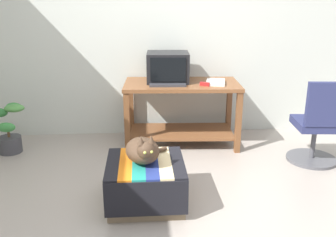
{
  "coord_description": "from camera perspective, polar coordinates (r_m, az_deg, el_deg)",
  "views": [
    {
      "loc": [
        -0.24,
        -2.5,
        1.64
      ],
      "look_at": [
        0.01,
        0.85,
        0.55
      ],
      "focal_mm": 39.52,
      "sensor_mm": 36.0,
      "label": 1
    }
  ],
  "objects": [
    {
      "name": "ground_plane",
      "position": [
        3.0,
        1.0,
        -15.15
      ],
      "size": [
        14.0,
        14.0,
        0.0
      ],
      "primitive_type": "plane",
      "color": "#9E9389"
    },
    {
      "name": "back_wall",
      "position": [
        4.57,
        -1.33,
        13.68
      ],
      "size": [
        8.0,
        0.1,
        2.6
      ],
      "primitive_type": "cube",
      "color": "silver",
      "rests_on": "ground_plane"
    },
    {
      "name": "desk",
      "position": [
        4.28,
        2.1,
        2.5
      ],
      "size": [
        1.34,
        0.75,
        0.73
      ],
      "rotation": [
        0.0,
        0.0,
        -0.06
      ],
      "color": "brown",
      "rests_on": "ground_plane"
    },
    {
      "name": "tv_monitor",
      "position": [
        4.28,
        -0.04,
        7.9
      ],
      "size": [
        0.5,
        0.46,
        0.33
      ],
      "rotation": [
        0.0,
        0.0,
        -0.06
      ],
      "color": "black",
      "rests_on": "desk"
    },
    {
      "name": "keyboard",
      "position": [
        4.07,
        -0.05,
        5.24
      ],
      "size": [
        0.41,
        0.17,
        0.02
      ],
      "primitive_type": "cube",
      "rotation": [
        0.0,
        0.0,
        -0.04
      ],
      "color": "#333338",
      "rests_on": "desk"
    },
    {
      "name": "book",
      "position": [
        4.21,
        7.35,
        5.58
      ],
      "size": [
        0.26,
        0.34,
        0.03
      ],
      "primitive_type": "cube",
      "rotation": [
        0.0,
        0.0,
        -0.22
      ],
      "color": "white",
      "rests_on": "desk"
    },
    {
      "name": "ottoman_with_blanket",
      "position": [
        3.12,
        -3.46,
        -9.83
      ],
      "size": [
        0.63,
        0.64,
        0.37
      ],
      "color": "#7A664C",
      "rests_on": "ground_plane"
    },
    {
      "name": "cat",
      "position": [
        3.0,
        -3.85,
        -4.9
      ],
      "size": [
        0.39,
        0.44,
        0.27
      ],
      "rotation": [
        0.0,
        0.0,
        0.22
      ],
      "color": "#473323",
      "rests_on": "ottoman_with_blanket"
    },
    {
      "name": "potted_plant",
      "position": [
        4.45,
        -23.26,
        -1.87
      ],
      "size": [
        0.39,
        0.36,
        0.55
      ],
      "color": "#3D3D42",
      "rests_on": "ground_plane"
    },
    {
      "name": "office_chair",
      "position": [
        4.07,
        22.07,
        -1.33
      ],
      "size": [
        0.52,
        0.52,
        0.89
      ],
      "rotation": [
        0.0,
        0.0,
        3.05
      ],
      "color": "#4C4C51",
      "rests_on": "ground_plane"
    },
    {
      "name": "stapler",
      "position": [
        4.09,
        5.72,
        5.31
      ],
      "size": [
        0.11,
        0.09,
        0.04
      ],
      "primitive_type": "cube",
      "rotation": [
        0.0,
        0.0,
        1.05
      ],
      "color": "#A31E1E",
      "rests_on": "desk"
    },
    {
      "name": "pen",
      "position": [
        4.25,
        7.36,
        5.52
      ],
      "size": [
        0.14,
        0.05,
        0.01
      ],
      "primitive_type": "cylinder",
      "rotation": [
        0.0,
        1.57,
        0.33
      ],
      "color": "black",
      "rests_on": "desk"
    }
  ]
}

